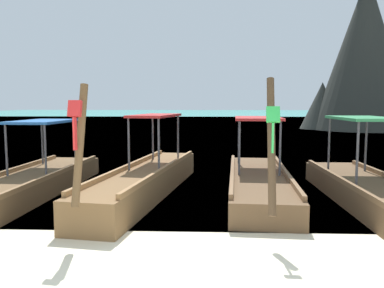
% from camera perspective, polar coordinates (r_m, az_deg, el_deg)
% --- Properties ---
extents(sea_water, '(120.00, 120.00, 0.00)m').
position_cam_1_polar(sea_water, '(66.45, 2.07, 4.03)').
color(sea_water, '#2DB29E').
rests_on(sea_water, ground).
extents(longtail_boat_yellow_ribbon, '(1.55, 6.39, 2.43)m').
position_cam_1_polar(longtail_boat_yellow_ribbon, '(10.03, -22.21, -5.09)').
color(longtail_boat_yellow_ribbon, brown).
rests_on(longtail_boat_yellow_ribbon, ground).
extents(longtail_boat_red_ribbon, '(1.98, 6.68, 2.44)m').
position_cam_1_polar(longtail_boat_red_ribbon, '(9.36, -6.60, -5.10)').
color(longtail_boat_red_ribbon, brown).
rests_on(longtail_boat_red_ribbon, ground).
extents(longtail_boat_green_ribbon, '(1.71, 6.42, 2.56)m').
position_cam_1_polar(longtail_boat_green_ribbon, '(9.50, 9.56, -5.28)').
color(longtail_boat_green_ribbon, brown).
rests_on(longtail_boat_green_ribbon, ground).
extents(longtail_boat_violet_ribbon, '(1.28, 6.71, 2.66)m').
position_cam_1_polar(longtail_boat_violet_ribbon, '(8.92, 24.81, -6.46)').
color(longtail_boat_violet_ribbon, brown).
rests_on(longtail_boat_violet_ribbon, ground).
extents(karst_rock, '(8.75, 7.93, 12.35)m').
position_cam_1_polar(karst_rock, '(35.37, 23.25, 11.66)').
color(karst_rock, '#2D302B').
rests_on(karst_rock, ground).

